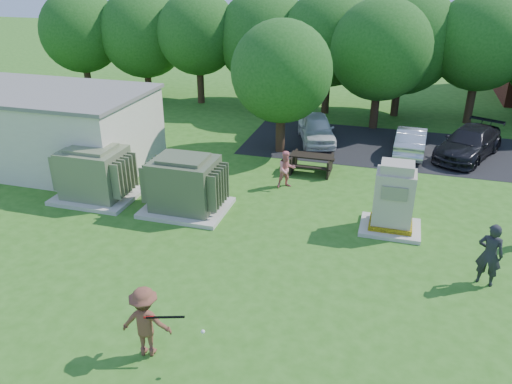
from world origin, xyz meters
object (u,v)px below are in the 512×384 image
(transformer_left, at_px, (95,174))
(person_by_generator, at_px, (490,255))
(picnic_table, at_px, (312,161))
(car_white, at_px, (316,128))
(person_at_picnic, at_px, (286,169))
(transformer_right, at_px, (185,185))
(car_silver_a, at_px, (411,140))
(batter, at_px, (146,322))
(car_dark, at_px, (469,143))
(generator_cabinet, at_px, (393,201))

(transformer_left, bearing_deg, person_by_generator, -7.85)
(picnic_table, bearing_deg, transformer_left, -146.98)
(person_by_generator, bearing_deg, car_white, -40.45)
(person_by_generator, relative_size, person_at_picnic, 1.24)
(transformer_right, relative_size, picnic_table, 1.64)
(person_by_generator, relative_size, car_silver_a, 0.49)
(person_by_generator, relative_size, car_white, 0.48)
(transformer_left, bearing_deg, car_silver_a, 36.55)
(batter, bearing_deg, picnic_table, -107.13)
(picnic_table, xyz_separation_m, car_dark, (6.62, 3.87, 0.19))
(transformer_right, distance_m, person_by_generator, 10.10)
(transformer_right, height_order, person_by_generator, transformer_right)
(generator_cabinet, xyz_separation_m, picnic_table, (-3.51, 4.25, -0.58))
(generator_cabinet, distance_m, person_at_picnic, 4.86)
(generator_cabinet, bearing_deg, transformer_left, -177.02)
(transformer_right, height_order, generator_cabinet, generator_cabinet)
(picnic_table, bearing_deg, person_at_picnic, -110.62)
(car_white, bearing_deg, picnic_table, -100.18)
(transformer_right, distance_m, person_at_picnic, 4.27)
(car_silver_a, bearing_deg, car_white, -1.86)
(transformer_right, relative_size, generator_cabinet, 1.23)
(person_by_generator, bearing_deg, transformer_left, 9.69)
(batter, bearing_deg, transformer_right, -82.68)
(generator_cabinet, relative_size, batter, 1.37)
(transformer_left, xyz_separation_m, car_dark, (14.04, 8.69, -0.29))
(batter, height_order, person_at_picnic, batter)
(person_at_picnic, distance_m, car_dark, 9.26)
(person_at_picnic, bearing_deg, car_dark, 5.70)
(transformer_right, xyz_separation_m, car_dark, (10.34, 8.69, -0.29))
(car_white, bearing_deg, person_by_generator, -75.50)
(generator_cabinet, distance_m, person_by_generator, 3.64)
(generator_cabinet, relative_size, car_dark, 0.52)
(picnic_table, distance_m, car_dark, 7.67)
(batter, relative_size, person_by_generator, 0.94)
(person_at_picnic, bearing_deg, transformer_right, -167.60)
(batter, relative_size, car_dark, 0.38)
(transformer_right, xyz_separation_m, car_white, (3.20, 8.88, -0.29))
(person_at_picnic, height_order, car_white, person_at_picnic)
(person_by_generator, bearing_deg, generator_cabinet, -24.70)
(generator_cabinet, xyz_separation_m, person_at_picnic, (-4.20, 2.43, -0.30))
(batter, bearing_deg, person_by_generator, -155.97)
(picnic_table, bearing_deg, generator_cabinet, -50.49)
(car_silver_a, bearing_deg, person_at_picnic, 52.15)
(picnic_table, xyz_separation_m, car_silver_a, (4.05, 3.68, 0.14))
(car_white, bearing_deg, car_dark, -19.02)
(person_at_picnic, xyz_separation_m, car_silver_a, (4.73, 5.50, -0.13))
(transformer_left, bearing_deg, generator_cabinet, 2.98)
(transformer_left, bearing_deg, car_dark, 31.77)
(person_at_picnic, distance_m, car_white, 5.88)
(picnic_table, height_order, batter, batter)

